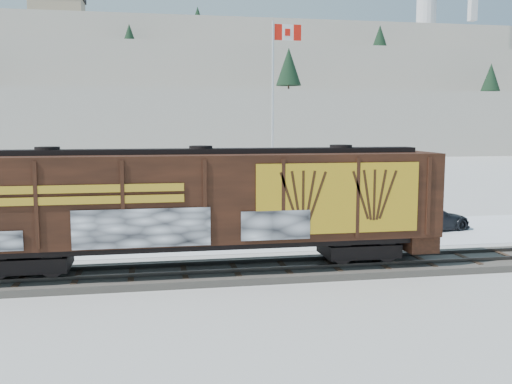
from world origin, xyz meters
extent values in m
plane|color=white|center=(0.00, 0.00, 0.00)|extent=(500.00, 500.00, 0.00)
cube|color=#59544C|center=(0.00, 0.00, 0.14)|extent=(50.00, 3.40, 0.28)
cube|color=#33302D|center=(0.00, -0.72, 0.35)|extent=(50.00, 0.10, 0.15)
cube|color=#33302D|center=(0.00, 0.72, 0.35)|extent=(50.00, 0.10, 0.15)
cube|color=white|center=(0.00, 7.50, 0.01)|extent=(40.00, 8.00, 0.03)
cube|color=white|center=(0.00, 95.00, 6.00)|extent=(360.00, 40.00, 12.00)
cube|color=white|center=(0.00, 125.00, 12.00)|extent=(360.00, 40.00, 24.00)
cube|color=white|center=(0.00, 160.00, 17.50)|extent=(360.00, 50.00, 35.00)
cone|color=black|center=(22.00, 90.00, 17.31)|extent=(5.04, 5.04, 7.38)
cone|color=black|center=(70.00, 96.00, 16.43)|extent=(4.20, 4.20, 6.15)
cone|color=black|center=(-10.00, 128.00, 28.13)|extent=(3.92, 3.92, 5.74)
cone|color=black|center=(55.00, 124.00, 28.72)|extent=(4.48, 4.48, 6.56)
cone|color=black|center=(10.00, 162.00, 39.43)|extent=(4.20, 4.20, 6.15)
cube|color=tan|center=(-32.00, 162.00, 39.00)|extent=(15.00, 12.00, 8.00)
cube|color=black|center=(-9.74, 0.00, 0.88)|extent=(3.00, 2.00, 0.90)
cube|color=black|center=(3.19, 0.00, 0.88)|extent=(3.00, 2.00, 0.90)
cube|color=black|center=(-3.28, 0.00, 1.41)|extent=(18.80, 2.40, 0.25)
cube|color=#3A1B0F|center=(-3.28, 0.00, 3.19)|extent=(18.80, 3.00, 3.31)
cube|color=black|center=(-3.28, 0.00, 4.94)|extent=(17.29, 0.90, 0.20)
cube|color=#C28D17|center=(1.80, -1.54, 3.19)|extent=(6.39, 0.03, 2.68)
cube|color=#BB8D1C|center=(-7.41, -1.54, 3.54)|extent=(6.77, 0.02, 0.70)
cube|color=white|center=(-5.53, -1.55, 2.28)|extent=(4.89, 0.03, 1.40)
cylinder|color=silver|center=(2.57, 14.17, 0.10)|extent=(0.90, 0.90, 0.20)
cylinder|color=silver|center=(2.57, 14.17, 6.24)|extent=(0.14, 0.14, 12.47)
cube|color=red|center=(2.92, 14.17, 11.77)|extent=(0.50, 0.07, 1.00)
cube|color=white|center=(3.52, 14.17, 11.77)|extent=(0.70, 0.09, 1.00)
cube|color=red|center=(4.17, 14.17, 11.77)|extent=(0.50, 0.07, 1.00)
imported|color=#A2A3A9|center=(-4.41, 7.54, 0.88)|extent=(5.36, 3.56, 1.70)
imported|color=silver|center=(3.03, 6.73, 0.82)|extent=(5.07, 3.44, 1.58)
imported|color=#202328|center=(10.25, 7.36, 0.71)|extent=(5.01, 2.93, 1.36)
camera|label=1|loc=(-5.15, -21.99, 5.98)|focal=40.00mm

